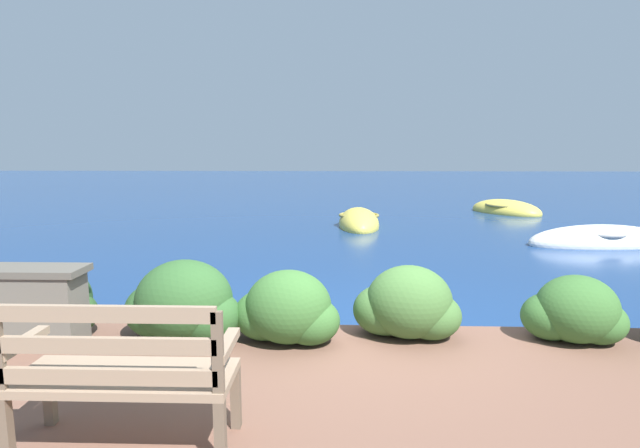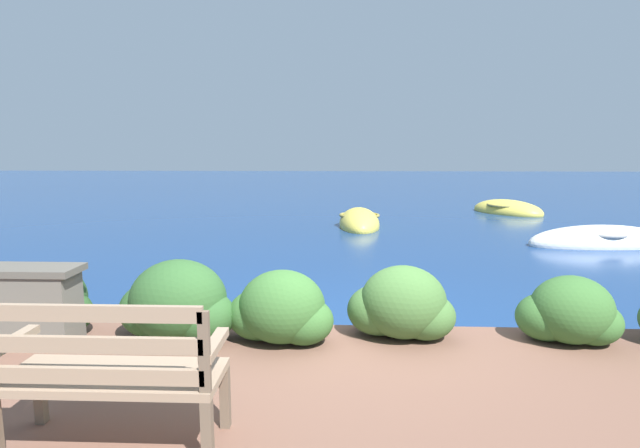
% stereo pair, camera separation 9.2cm
% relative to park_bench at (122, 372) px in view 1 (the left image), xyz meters
% --- Properties ---
extents(ground_plane, '(80.00, 80.00, 0.00)m').
position_rel_park_bench_xyz_m(ground_plane, '(1.42, 2.13, -0.70)').
color(ground_plane, navy).
extents(park_bench, '(1.26, 0.48, 0.93)m').
position_rel_park_bench_xyz_m(park_bench, '(0.00, 0.00, 0.00)').
color(park_bench, brown).
rests_on(park_bench, patio_terrace).
extents(hedge_clump_far_left, '(1.00, 0.72, 0.68)m').
position_rel_park_bench_xyz_m(hedge_clump_far_left, '(-1.50, 1.80, -0.19)').
color(hedge_clump_far_left, '#284C23').
rests_on(hedge_clump_far_left, patio_terrace).
extents(hedge_clump_left, '(1.10, 0.79, 0.75)m').
position_rel_park_bench_xyz_m(hedge_clump_left, '(-0.17, 1.70, -0.16)').
color(hedge_clump_left, '#2D5628').
rests_on(hedge_clump_left, patio_terrace).
extents(hedge_clump_centre, '(0.98, 0.70, 0.66)m').
position_rel_park_bench_xyz_m(hedge_clump_centre, '(0.78, 1.69, -0.19)').
color(hedge_clump_centre, '#38662D').
rests_on(hedge_clump_centre, patio_terrace).
extents(hedge_clump_right, '(0.99, 0.72, 0.68)m').
position_rel_park_bench_xyz_m(hedge_clump_right, '(1.89, 1.85, -0.19)').
color(hedge_clump_right, '#426B33').
rests_on(hedge_clump_right, patio_terrace).
extents(hedge_clump_far_right, '(0.90, 0.65, 0.61)m').
position_rel_park_bench_xyz_m(hedge_clump_far_right, '(3.39, 1.78, -0.22)').
color(hedge_clump_far_right, '#38662D').
rests_on(hedge_clump_far_right, patio_terrace).
extents(rowboat_nearest, '(3.05, 1.12, 0.75)m').
position_rel_park_bench_xyz_m(rowboat_nearest, '(6.66, 7.58, -0.64)').
color(rowboat_nearest, silver).
rests_on(rowboat_nearest, ground_plane).
extents(rowboat_mid, '(1.04, 2.46, 0.81)m').
position_rel_park_bench_xyz_m(rowboat_mid, '(1.81, 10.00, -0.63)').
color(rowboat_mid, '#DBC64C').
rests_on(rowboat_mid, ground_plane).
extents(rowboat_far, '(2.36, 2.66, 0.72)m').
position_rel_park_bench_xyz_m(rowboat_far, '(6.50, 12.86, -0.64)').
color(rowboat_far, '#DBC64C').
rests_on(rowboat_far, ground_plane).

